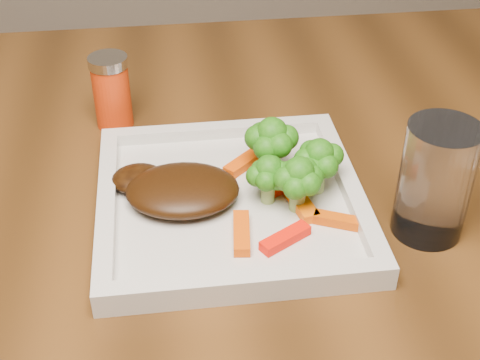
{
  "coord_description": "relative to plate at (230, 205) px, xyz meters",
  "views": [
    {
      "loc": [
        -0.03,
        -0.71,
        1.19
      ],
      "look_at": [
        0.04,
        -0.17,
        0.79
      ],
      "focal_mm": 50.0,
      "sensor_mm": 36.0,
      "label": 1
    }
  ],
  "objects": [
    {
      "name": "spice_shaker",
      "position": [
        -0.12,
        0.19,
        0.04
      ],
      "size": [
        0.06,
        0.06,
        0.09
      ],
      "primitive_type": "cylinder",
      "rotation": [
        0.0,
        0.0,
        0.29
      ],
      "color": "red",
      "rests_on": "dining_table"
    },
    {
      "name": "carrot_0",
      "position": [
        0.04,
        -0.07,
        0.01
      ],
      "size": [
        0.05,
        0.04,
        0.01
      ],
      "primitive_type": "cube",
      "rotation": [
        0.0,
        0.0,
        0.54
      ],
      "color": "#FB1304",
      "rests_on": "plate"
    },
    {
      "name": "carrot_1",
      "position": [
        0.1,
        -0.05,
        0.01
      ],
      "size": [
        0.05,
        0.03,
        0.01
      ],
      "primitive_type": "cube",
      "rotation": [
        0.0,
        0.0,
        -0.42
      ],
      "color": "#CA4703",
      "rests_on": "plate"
    },
    {
      "name": "carrot_3",
      "position": [
        0.1,
        0.05,
        0.01
      ],
      "size": [
        0.06,
        0.03,
        0.01
      ],
      "primitive_type": "cube",
      "rotation": [
        0.0,
        0.0,
        0.25
      ],
      "color": "#D05903",
      "rests_on": "plate"
    },
    {
      "name": "drinking_glass",
      "position": [
        0.19,
        -0.06,
        0.05
      ],
      "size": [
        0.09,
        0.09,
        0.12
      ],
      "primitive_type": "cylinder",
      "rotation": [
        0.0,
        0.0,
        0.28
      ],
      "color": "silver",
      "rests_on": "dining_table"
    },
    {
      "name": "carrot_4",
      "position": [
        0.02,
        0.06,
        0.01
      ],
      "size": [
        0.05,
        0.05,
        0.01
      ],
      "primitive_type": "cube",
      "rotation": [
        0.0,
        0.0,
        0.75
      ],
      "color": "#E14603",
      "rests_on": "plate"
    },
    {
      "name": "carrot_2",
      "position": [
        0.0,
        -0.06,
        0.01
      ],
      "size": [
        0.02,
        0.06,
        0.01
      ],
      "primitive_type": "cube",
      "rotation": [
        0.0,
        0.0,
        1.46
      ],
      "color": "#E14B03",
      "rests_on": "plate"
    },
    {
      "name": "carrot_5",
      "position": [
        0.07,
        -0.02,
        0.01
      ],
      "size": [
        0.03,
        0.07,
        0.01
      ],
      "primitive_type": "cube",
      "rotation": [
        0.0,
        0.0,
        -1.35
      ],
      "color": "#FF6304",
      "rests_on": "plate"
    },
    {
      "name": "broccoli_1",
      "position": [
        0.09,
        0.01,
        0.04
      ],
      "size": [
        0.07,
        0.07,
        0.06
      ],
      "primitive_type": null,
      "rotation": [
        0.0,
        0.0,
        0.27
      ],
      "color": "#186711",
      "rests_on": "plate"
    },
    {
      "name": "broccoli_0",
      "position": [
        0.05,
        0.04,
        0.04
      ],
      "size": [
        0.08,
        0.08,
        0.07
      ],
      "primitive_type": null,
      "rotation": [
        0.0,
        0.0,
        0.24
      ],
      "color": "#346F12",
      "rests_on": "plate"
    },
    {
      "name": "plate",
      "position": [
        0.0,
        0.0,
        0.0
      ],
      "size": [
        0.27,
        0.27,
        0.01
      ],
      "primitive_type": "cube",
      "color": "silver",
      "rests_on": "dining_table"
    },
    {
      "name": "carrot_6",
      "position": [
        0.06,
        0.01,
        0.01
      ],
      "size": [
        0.05,
        0.03,
        0.01
      ],
      "primitive_type": "cube",
      "rotation": [
        0.0,
        0.0,
        0.47
      ],
      "color": "red",
      "rests_on": "plate"
    },
    {
      "name": "broccoli_3",
      "position": [
        0.04,
        -0.01,
        0.04
      ],
      "size": [
        0.05,
        0.05,
        0.06
      ],
      "primitive_type": null,
      "rotation": [
        0.0,
        0.0,
        -0.0
      ],
      "color": "#267313",
      "rests_on": "plate"
    },
    {
      "name": "broccoli_2",
      "position": [
        0.07,
        -0.02,
        0.04
      ],
      "size": [
        0.06,
        0.06,
        0.06
      ],
      "primitive_type": null,
      "rotation": [
        0.0,
        0.0,
        -0.14
      ],
      "color": "#267513",
      "rests_on": "plate"
    },
    {
      "name": "steak",
      "position": [
        -0.05,
        0.0,
        0.02
      ],
      "size": [
        0.12,
        0.1,
        0.03
      ],
      "primitive_type": "ellipsoid",
      "rotation": [
        0.0,
        0.0,
        -0.08
      ],
      "color": "#331A07",
      "rests_on": "plate"
    }
  ]
}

